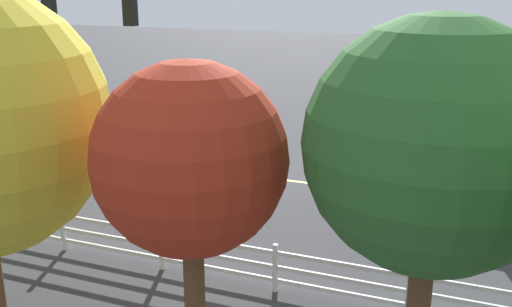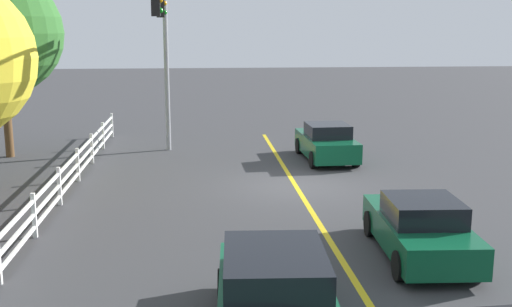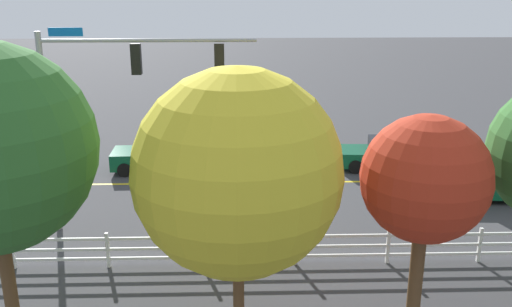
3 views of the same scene
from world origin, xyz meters
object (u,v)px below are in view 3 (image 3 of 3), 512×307
Objects in this scene: tree_4 at (425,180)px; car_2 at (158,156)px; tree_1 at (237,173)px; car_1 at (384,154)px; car_0 at (493,180)px.

car_2 is at bearing -57.01° from tree_4.
tree_1 is 4.43m from tree_4.
car_2 is at bearing 3.14° from car_1.
car_1 is 13.17m from tree_4.
car_0 is at bearing 163.09° from car_2.
car_0 is 0.82× the size of tree_4.
tree_1 reaches higher than car_2.
car_1 is 1.03× the size of car_2.
tree_1 reaches higher than car_0.
car_0 is 1.08× the size of car_1.
car_0 is 0.68× the size of tree_1.
car_2 is (13.97, -3.77, -0.02)m from car_0.
car_1 is at bearing 135.86° from car_0.
tree_4 is at bearing 82.48° from car_1.
car_2 is 0.61× the size of tree_1.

